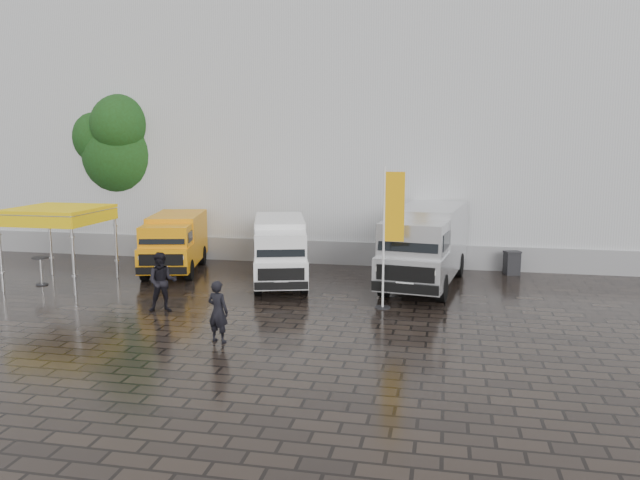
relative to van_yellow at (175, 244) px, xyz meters
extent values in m
plane|color=black|center=(7.52, -5.14, -1.14)|extent=(120.00, 120.00, 0.00)
cube|color=silver|center=(9.52, 10.86, 4.86)|extent=(44.00, 16.00, 12.00)
cube|color=gray|center=(9.52, 2.81, -0.64)|extent=(44.00, 0.15, 1.00)
cylinder|color=silver|center=(-4.58, -1.51, 0.22)|extent=(0.10, 0.10, 2.73)
cylinder|color=silver|center=(-1.74, -1.51, 0.22)|extent=(0.10, 0.10, 2.73)
cylinder|color=silver|center=(-4.58, -4.35, 0.22)|extent=(0.10, 0.10, 2.73)
cylinder|color=silver|center=(-1.74, -4.35, 0.22)|extent=(0.10, 0.10, 2.73)
cube|color=yellow|center=(-3.16, -2.93, 1.68)|extent=(3.04, 3.04, 0.12)
cube|color=yellow|center=(-3.16, -4.43, 1.38)|extent=(2.99, 0.04, 0.40)
cylinder|color=black|center=(8.85, -3.86, -1.12)|extent=(0.50, 0.50, 0.04)
cylinder|color=white|center=(8.85, -3.86, 1.12)|extent=(0.07, 0.07, 4.53)
cube|color=#F7AB0D|center=(9.18, -3.86, 2.12)|extent=(0.60, 0.03, 2.18)
cylinder|color=black|center=(-4.09, 4.14, 0.79)|extent=(0.54, 0.54, 3.87)
sphere|color=#1B3C13|center=(-4.09, 4.14, 3.50)|extent=(4.25, 4.25, 4.25)
sphere|color=#1B3C13|center=(-4.69, 5.04, 5.24)|extent=(2.51, 2.51, 2.51)
cylinder|color=black|center=(-3.86, -3.19, -0.62)|extent=(0.60, 0.60, 1.05)
cube|color=black|center=(13.38, 2.17, -0.67)|extent=(0.70, 0.70, 0.95)
imported|color=black|center=(4.91, -8.10, -0.31)|extent=(0.69, 0.54, 1.67)
imported|color=black|center=(2.13, -5.61, -0.21)|extent=(1.11, 1.01, 1.88)
camera|label=1|loc=(10.74, -23.21, 4.20)|focal=35.00mm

